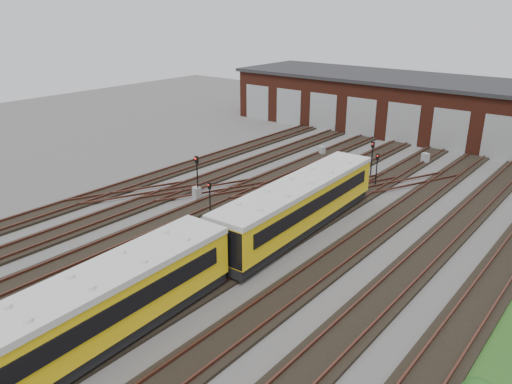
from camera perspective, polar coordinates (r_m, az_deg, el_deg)
The scene contains 13 objects.
ground at distance 28.99m, azimuth -8.07°, elevation -9.02°, with size 120.00×120.00×0.00m, color #4E4B48.
track_network at distance 29.40m, azimuth -7.47°, elevation -8.31°, with size 30.40×70.00×0.33m.
maintenance_shed at distance 60.88m, azimuth 20.51°, elevation 8.93°, with size 51.00×12.50×6.35m.
metro_train at distance 22.79m, azimuth -18.94°, elevation -13.23°, with size 3.47×47.71×3.22m.
signal_mast_0 at distance 38.28m, azimuth -6.75°, elevation 2.26°, with size 0.29×0.27×3.53m.
signal_mast_1 at distance 35.16m, azimuth -5.31°, elevation -0.35°, with size 0.25×0.23×2.62m.
signal_mast_2 at distance 44.98m, azimuth 13.14°, elevation 4.27°, with size 0.28×0.26×3.04m.
signal_mast_3 at distance 42.21m, azimuth 13.65°, elevation 2.95°, with size 0.27×0.26×2.83m.
relay_cabinet_0 at distance 38.96m, azimuth -6.78°, elevation -0.15°, with size 0.60×0.50×1.01m, color #9B9D9F.
relay_cabinet_1 at distance 50.65m, azimuth 7.57°, elevation 4.68°, with size 0.55×0.45×0.91m, color #9B9D9F.
relay_cabinet_2 at distance 27.93m, azimuth -11.30°, elevation -9.36°, with size 0.57×0.47×0.95m, color #9B9D9F.
relay_cabinet_3 at distance 50.16m, azimuth 18.78°, elevation 3.66°, with size 0.62×0.52×1.03m, color #9B9D9F.
relay_cabinet_4 at distance 38.85m, azimuth 10.66°, elevation -0.51°, with size 0.55×0.46×0.91m, color #9B9D9F.
Camera 1 is at (18.77, -16.87, 14.28)m, focal length 35.00 mm.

